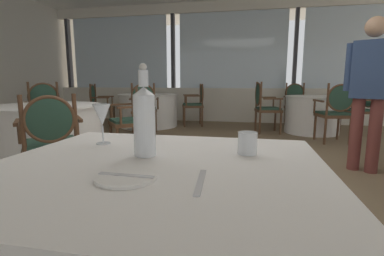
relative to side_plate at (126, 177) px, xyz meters
name	(u,v)px	position (x,y,z in m)	size (l,w,h in m)	color
ground_plane	(201,179)	(-0.12, 2.04, -0.74)	(15.26, 15.26, 0.00)	#756047
window_wall_far	(231,75)	(-0.12, 6.44, 0.44)	(9.57, 0.14, 2.94)	silver
side_plate	(126,177)	(0.00, 0.00, 0.00)	(0.18, 0.18, 0.01)	white
butter_knife	(126,175)	(0.00, 0.00, 0.01)	(0.17, 0.02, 0.00)	silver
dinner_fork	(200,182)	(0.22, 0.01, 0.00)	(0.20, 0.02, 0.00)	silver
water_bottle	(144,119)	(-0.04, 0.26, 0.14)	(0.08, 0.08, 0.35)	white
wine_glass	(102,116)	(-0.30, 0.42, 0.12)	(0.08, 0.08, 0.18)	white
water_tumbler	(247,143)	(0.35, 0.36, 0.04)	(0.08, 0.08, 0.09)	white
background_table_0	(148,110)	(-1.90, 5.31, -0.37)	(1.34, 1.34, 0.73)	white
dining_chair_0_0	(99,102)	(-2.96, 5.00, -0.18)	(0.57, 0.62, 0.96)	brown
dining_chair_0_1	(144,105)	(-1.59, 4.25, -0.16)	(0.62, 0.57, 0.98)	brown
dining_chair_0_2	(196,101)	(-0.85, 5.62, -0.17)	(0.57, 0.62, 0.96)	brown
dining_chair_0_3	(151,98)	(-2.21, 6.37, -0.16)	(0.62, 0.57, 0.97)	brown
background_table_2	(48,135)	(-2.07, 2.23, -0.37)	(1.32, 1.32, 0.73)	white
dining_chair_2_0	(45,109)	(-2.77, 3.07, -0.15)	(0.66, 0.65, 1.01)	brown
dining_chair_2_2	(51,137)	(-1.37, 1.41, -0.21)	(0.66, 0.65, 0.91)	brown
dining_chair_2_3	(134,115)	(-1.24, 2.93, -0.19)	(0.65, 0.66, 0.93)	brown
background_table_3	(312,115)	(1.57, 5.15, -0.37)	(1.05, 1.05, 0.73)	white
dining_chair_3_0	(264,103)	(0.63, 4.98, -0.15)	(0.54, 0.59, 1.01)	brown
dining_chair_3_1	(336,108)	(1.74, 4.21, -0.16)	(0.59, 0.54, 0.99)	brown
dining_chair_3_2	(361,106)	(2.51, 5.32, -0.20)	(0.54, 0.59, 0.91)	brown
dining_chair_3_3	(296,101)	(1.40, 6.10, -0.17)	(0.59, 0.54, 0.98)	brown
diner_person_0	(370,86)	(1.64, 2.70, 0.23)	(0.47, 0.35, 1.69)	brown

